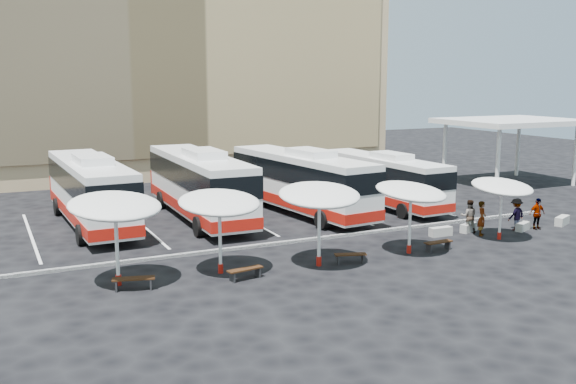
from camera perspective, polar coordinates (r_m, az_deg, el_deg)
name	(u,v)px	position (r m, az deg, el deg)	size (l,w,h in m)	color
ground	(296,245)	(32.71, 0.70, -4.76)	(120.00, 120.00, 0.00)	black
sandstone_building	(142,31)	(61.95, -12.88, 13.76)	(42.00, 18.25, 29.60)	tan
service_canopy	(511,123)	(54.12, 19.18, 5.80)	(10.00, 8.00, 5.20)	white
curb_divider	(292,242)	(33.12, 0.32, -4.44)	(34.00, 0.25, 0.15)	black
bay_lines	(239,215)	(39.83, -4.42, -2.08)	(24.15, 12.00, 0.01)	white
bus_0	(90,189)	(38.38, -17.17, 0.27)	(3.38, 13.26, 4.18)	white
bus_1	(199,182)	(38.93, -7.92, 0.85)	(3.38, 13.61, 4.30)	white
bus_2	(301,180)	(40.02, 1.13, 1.08)	(4.11, 13.30, 4.15)	white
bus_3	(382,178)	(42.79, 8.33, 1.22)	(3.07, 11.62, 3.66)	white
sunshade_0	(115,206)	(26.67, -15.13, -1.24)	(4.49, 4.52, 3.89)	white
sunshade_1	(219,203)	(27.56, -6.12, -0.96)	(3.52, 3.56, 3.68)	white
sunshade_2	(319,195)	(28.52, 2.81, -0.28)	(4.31, 4.35, 3.83)	white
sunshade_3	(411,192)	(31.17, 10.87, 0.01)	(4.48, 4.51, 3.56)	white
sunshade_4	(502,187)	(35.17, 18.50, 0.42)	(3.18, 3.22, 3.29)	white
wood_bench_0	(134,281)	(26.62, -13.57, -7.66)	(1.73, 0.87, 0.51)	black
wood_bench_1	(245,271)	(27.26, -3.83, -7.02)	(1.63, 0.69, 0.48)	black
wood_bench_2	(350,256)	(29.67, 5.57, -5.68)	(1.51, 0.83, 0.45)	black
wood_bench_3	(438,244)	(32.50, 13.22, -4.48)	(1.53, 0.47, 0.46)	black
conc_bench_0	(441,232)	(35.52, 13.42, -3.44)	(1.29, 0.43, 0.48)	#969691
conc_bench_1	(469,228)	(36.89, 15.76, -3.06)	(1.25, 0.42, 0.47)	#969691
conc_bench_2	(523,227)	(38.12, 20.13, -2.90)	(1.18, 0.39, 0.44)	#969691
conc_bench_3	(562,221)	(40.41, 23.19, -2.35)	(1.33, 0.44, 0.50)	#969691
passenger_0	(482,218)	(36.05, 16.87, -2.26)	(0.69, 0.45, 1.89)	black
passenger_1	(470,216)	(36.55, 15.84, -2.09)	(0.89, 0.69, 1.83)	black
passenger_2	(537,214)	(38.56, 21.27, -1.82)	(1.04, 0.43, 1.77)	black
passenger_3	(516,214)	(37.94, 19.62, -1.88)	(1.16, 0.67, 1.80)	black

